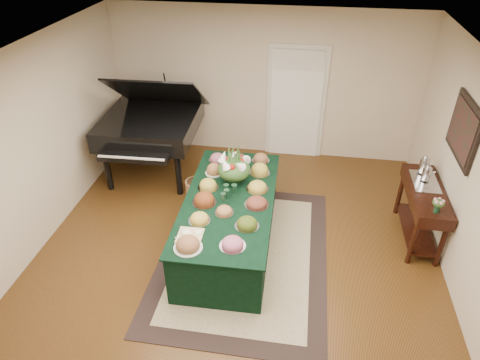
% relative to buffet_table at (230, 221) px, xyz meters
% --- Properties ---
extents(ground, '(6.00, 6.00, 0.00)m').
position_rel_buffet_table_xyz_m(ground, '(0.14, -0.25, -0.39)').
color(ground, '#311C0B').
rests_on(ground, ground).
extents(area_rug, '(2.25, 3.16, 0.01)m').
position_rel_buffet_table_xyz_m(area_rug, '(0.24, -0.22, -0.38)').
color(area_rug, black).
rests_on(area_rug, ground).
extents(kitchen_doorway, '(1.05, 0.07, 2.10)m').
position_rel_buffet_table_xyz_m(kitchen_doorway, '(0.74, 2.72, 0.63)').
color(kitchen_doorway, silver).
rests_on(kitchen_doorway, ground).
extents(buffet_table, '(1.24, 2.54, 0.77)m').
position_rel_buffet_table_xyz_m(buffet_table, '(0.00, 0.00, 0.00)').
color(buffet_table, black).
rests_on(buffet_table, ground).
extents(food_platters, '(1.04, 2.38, 0.12)m').
position_rel_buffet_table_xyz_m(food_platters, '(-0.01, 0.05, 0.43)').
color(food_platters, '#B8B9C2').
rests_on(food_platters, buffet_table).
extents(cutting_board, '(0.31, 0.31, 0.10)m').
position_rel_buffet_table_xyz_m(cutting_board, '(-0.33, -0.81, 0.42)').
color(cutting_board, tan).
rests_on(cutting_board, buffet_table).
extents(green_goblets, '(0.19, 0.29, 0.18)m').
position_rel_buffet_table_xyz_m(green_goblets, '(-0.02, -0.01, 0.47)').
color(green_goblets, '#13311D').
rests_on(green_goblets, buffet_table).
extents(floral_centerpiece, '(0.48, 0.48, 0.48)m').
position_rel_buffet_table_xyz_m(floral_centerpiece, '(-0.00, 0.40, 0.66)').
color(floral_centerpiece, '#13311D').
rests_on(floral_centerpiece, buffet_table).
extents(grand_piano, '(1.70, 1.91, 1.87)m').
position_rel_buffet_table_xyz_m(grand_piano, '(-1.65, 1.69, 0.56)').
color(grand_piano, black).
rests_on(grand_piano, ground).
extents(wicker_basket, '(0.34, 0.34, 0.22)m').
position_rel_buffet_table_xyz_m(wicker_basket, '(-0.79, 1.15, -0.28)').
color(wicker_basket, '#AC7345').
rests_on(wicker_basket, ground).
extents(mahogany_sideboard, '(0.45, 1.33, 0.84)m').
position_rel_buffet_table_xyz_m(mahogany_sideboard, '(2.63, 0.54, 0.26)').
color(mahogany_sideboard, black).
rests_on(mahogany_sideboard, ground).
extents(tea_service, '(0.34, 0.58, 0.30)m').
position_rel_buffet_table_xyz_m(tea_service, '(2.63, 0.82, 0.57)').
color(tea_service, '#B8B9C2').
rests_on(tea_service, mahogany_sideboard).
extents(pink_bouquet, '(0.16, 0.16, 0.21)m').
position_rel_buffet_table_xyz_m(pink_bouquet, '(2.63, 0.03, 0.59)').
color(pink_bouquet, '#13311D').
rests_on(pink_bouquet, mahogany_sideboard).
extents(wall_painting, '(0.05, 0.95, 0.75)m').
position_rel_buffet_table_xyz_m(wall_painting, '(2.85, 0.54, 1.36)').
color(wall_painting, black).
rests_on(wall_painting, ground).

